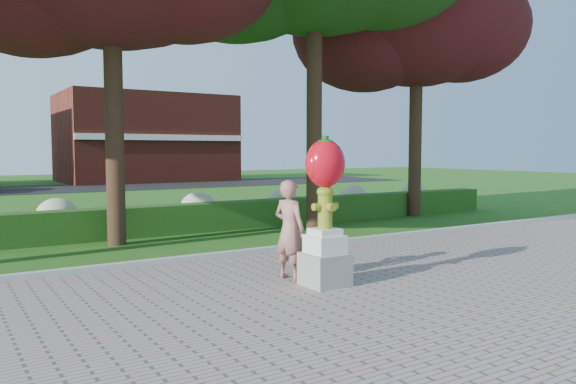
{
  "coord_description": "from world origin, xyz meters",
  "views": [
    {
      "loc": [
        -5.73,
        -7.64,
        2.29
      ],
      "look_at": [
        -0.24,
        1.0,
        1.53
      ],
      "focal_mm": 35.0,
      "sensor_mm": 36.0,
      "label": 1
    }
  ],
  "objects": [
    {
      "name": "ground",
      "position": [
        0.0,
        0.0,
        0.0
      ],
      "size": [
        100.0,
        100.0,
        0.0
      ],
      "primitive_type": "plane",
      "color": "#285615",
      "rests_on": "ground"
    },
    {
      "name": "walkway",
      "position": [
        0.0,
        -4.0,
        0.02
      ],
      "size": [
        40.0,
        14.0,
        0.04
      ],
      "primitive_type": "cube",
      "color": "gray",
      "rests_on": "ground"
    },
    {
      "name": "curb",
      "position": [
        0.0,
        3.0,
        0.07
      ],
      "size": [
        40.0,
        0.18,
        0.15
      ],
      "primitive_type": "cube",
      "color": "#ADADA5",
      "rests_on": "ground"
    },
    {
      "name": "lawn_hedge",
      "position": [
        0.0,
        7.0,
        0.4
      ],
      "size": [
        24.0,
        0.7,
        0.8
      ],
      "primitive_type": "cube",
      "color": "#1A4112",
      "rests_on": "ground"
    },
    {
      "name": "hydrangea_row",
      "position": [
        0.57,
        8.0,
        0.55
      ],
      "size": [
        20.1,
        1.1,
        0.99
      ],
      "color": "#A9B58A",
      "rests_on": "ground"
    },
    {
      "name": "street",
      "position": [
        0.0,
        28.0,
        0.01
      ],
      "size": [
        50.0,
        8.0,
        0.02
      ],
      "primitive_type": "cube",
      "color": "black",
      "rests_on": "ground"
    },
    {
      "name": "building_right",
      "position": [
        8.0,
        34.0,
        3.2
      ],
      "size": [
        12.0,
        8.0,
        6.4
      ],
      "primitive_type": "cube",
      "color": "maroon",
      "rests_on": "ground"
    },
    {
      "name": "tree_far_right",
      "position": [
        8.4,
        6.58,
        6.97
      ],
      "size": [
        7.88,
        6.72,
        10.21
      ],
      "color": "black",
      "rests_on": "ground"
    },
    {
      "name": "hydrant_sculpture",
      "position": [
        -0.26,
        -0.18,
        1.36
      ],
      "size": [
        0.73,
        0.68,
        2.49
      ],
      "rotation": [
        0.0,
        0.0,
        0.0
      ],
      "color": "gray",
      "rests_on": "walkway"
    },
    {
      "name": "woman",
      "position": [
        -0.51,
        0.53,
        0.91
      ],
      "size": [
        0.59,
        0.73,
        1.74
      ],
      "primitive_type": "imported",
      "rotation": [
        0.0,
        0.0,
        1.88
      ],
      "color": "#A46D5E",
      "rests_on": "walkway"
    }
  ]
}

